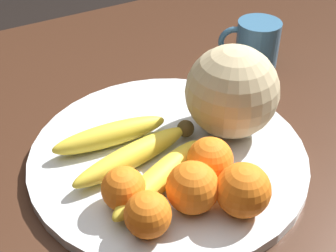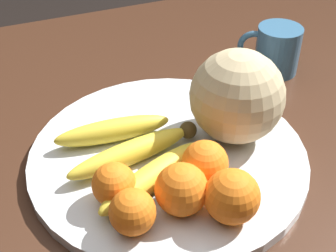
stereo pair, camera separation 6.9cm
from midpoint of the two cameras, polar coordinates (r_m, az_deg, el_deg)
name	(u,v)px [view 1 (the left image)]	position (r m, az deg, el deg)	size (l,w,h in m)	color
kitchen_table	(173,175)	(0.84, -1.72, -6.06)	(1.46, 1.07, 0.78)	#3D2316
fruit_bowl	(168,155)	(0.73, -2.72, -3.72)	(0.43, 0.43, 0.02)	silver
melon	(232,92)	(0.72, 5.12, 4.09)	(0.15, 0.15, 0.15)	#C6B284
banana_bunch	(136,155)	(0.69, -6.85, -3.69)	(0.21, 0.20, 0.04)	#473819
orange_front_left	(148,215)	(0.59, -5.87, -10.85)	(0.06, 0.06, 0.06)	orange
orange_front_right	(243,190)	(0.61, 5.97, -7.93)	(0.07, 0.07, 0.07)	orange
orange_mid_center	(193,188)	(0.61, -0.23, -7.66)	(0.07, 0.07, 0.07)	orange
orange_back_left	(210,160)	(0.66, 2.16, -4.29)	(0.07, 0.07, 0.07)	orange
orange_back_right	(124,189)	(0.63, -8.60, -7.72)	(0.06, 0.06, 0.06)	orange
produce_tag	(182,182)	(0.67, -1.26, -7.03)	(0.09, 0.05, 0.00)	white
ceramic_mug	(256,44)	(0.96, 8.64, 9.83)	(0.11, 0.09, 0.09)	#386689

